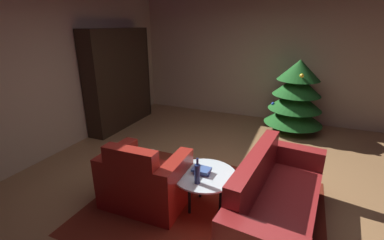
% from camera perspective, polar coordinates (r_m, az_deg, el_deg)
% --- Properties ---
extents(ground_plane, '(7.61, 7.61, 0.00)m').
position_cam_1_polar(ground_plane, '(3.77, 6.84, -14.27)').
color(ground_plane, '#946B43').
extents(wall_back, '(6.06, 0.06, 2.69)m').
position_cam_1_polar(wall_back, '(6.32, 15.82, 12.20)').
color(wall_back, tan).
rests_on(wall_back, ground).
extents(wall_left, '(0.06, 6.46, 2.69)m').
position_cam_1_polar(wall_left, '(4.92, -28.59, 8.56)').
color(wall_left, tan).
rests_on(wall_left, ground).
extents(area_rug, '(2.71, 2.21, 0.01)m').
position_cam_1_polar(area_rug, '(3.44, 2.79, -17.92)').
color(area_rug, maroon).
rests_on(area_rug, ground).
extents(bookshelf_unit, '(0.36, 1.76, 2.03)m').
position_cam_1_polar(bookshelf_unit, '(5.92, -14.61, 8.67)').
color(bookshelf_unit, black).
rests_on(bookshelf_unit, ground).
extents(armchair_red, '(0.99, 0.72, 0.86)m').
position_cam_1_polar(armchair_red, '(3.36, -10.11, -12.71)').
color(armchair_red, maroon).
rests_on(armchair_red, ground).
extents(couch_red, '(0.90, 1.90, 0.84)m').
position_cam_1_polar(couch_red, '(3.10, 17.24, -16.97)').
color(couch_red, maroon).
rests_on(couch_red, ground).
extents(coffee_table, '(0.75, 0.75, 0.46)m').
position_cam_1_polar(coffee_table, '(3.19, 2.66, -12.06)').
color(coffee_table, black).
rests_on(coffee_table, ground).
extents(book_stack_on_table, '(0.22, 0.17, 0.06)m').
position_cam_1_polar(book_stack_on_table, '(3.17, 2.11, -10.73)').
color(book_stack_on_table, '#324C92').
rests_on(book_stack_on_table, coffee_table).
extents(bottle_on_table, '(0.06, 0.06, 0.30)m').
position_cam_1_polar(bottle_on_table, '(2.94, 1.14, -11.33)').
color(bottle_on_table, navy).
rests_on(bottle_on_table, coffee_table).
extents(decorated_tree, '(1.15, 1.15, 1.47)m').
position_cam_1_polar(decorated_tree, '(5.75, 21.32, 4.73)').
color(decorated_tree, brown).
rests_on(decorated_tree, ground).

